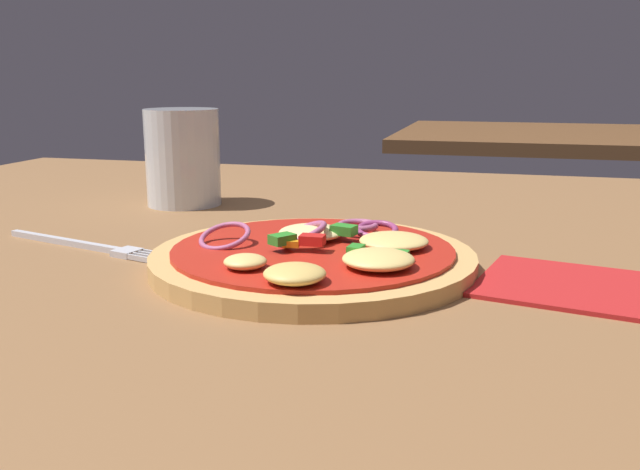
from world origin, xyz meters
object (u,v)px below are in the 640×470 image
Objects in this scene: pizza at (316,256)px; fork at (93,246)px; napkin at (573,286)px; beer_glass at (183,163)px.

pizza is 1.34× the size of fork.
pizza is at bearing -2.09° from fork.
pizza is at bearing 179.44° from napkin.
beer_glass reaches higher than fork.
fork is 1.27× the size of napkin.
napkin is at bearing -0.56° from pizza.
fork is at bearing 177.91° from pizza.
fork reaches higher than napkin.
beer_glass reaches higher than pizza.
fork is at bearing 178.65° from napkin.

